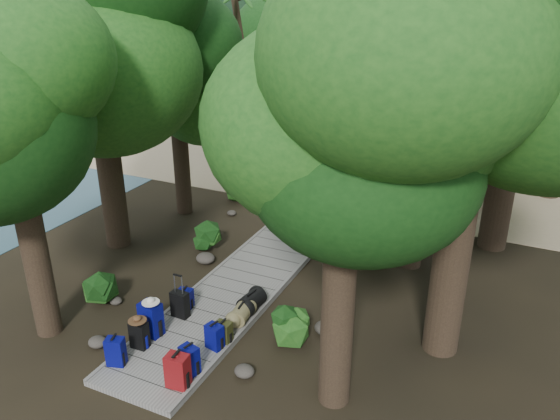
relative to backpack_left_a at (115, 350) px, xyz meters
The scene contains 50 objects.
ground 4.42m from the backpack_left_a, 80.18° to the left, with size 120.00×120.00×0.00m, color black.
sand_beach 20.35m from the backpack_left_a, 87.89° to the left, with size 40.00×22.00×0.02m, color tan.
water_bay 42.86m from the backpack_left_a, 136.82° to the left, with size 50.00×60.00×0.02m, color #2B4D5A.
distant_hill 65.42m from the backpack_left_a, 126.87° to the left, with size 32.00×16.00×12.00m, color black.
boardwalk 5.40m from the backpack_left_a, 81.99° to the left, with size 2.00×12.00×0.12m, color gray.
backpack_left_a is the anchor object (origin of this frame).
backpack_left_b 0.65m from the backpack_left_a, 83.80° to the left, with size 0.35×0.25×0.64m, color black, non-canonical shape.
backpack_left_c 1.11m from the backpack_left_a, 88.84° to the left, with size 0.45×0.32×0.84m, color navy, non-canonical shape.
backpack_left_d 2.30m from the backpack_left_a, 88.06° to the left, with size 0.33×0.24×0.51m, color navy, non-canonical shape.
backpack_right_a 1.47m from the backpack_left_a, ahead, with size 0.42×0.30×0.75m, color maroon, non-canonical shape.
backpack_right_b 1.51m from the backpack_left_a, 15.84° to the left, with size 0.36×0.25×0.64m, color navy, non-canonical shape.
backpack_right_c 1.96m from the backpack_left_a, 40.69° to the left, with size 0.35×0.25×0.59m, color navy, non-canonical shape.
backpack_right_d 2.17m from the backpack_left_a, 44.71° to the left, with size 0.33×0.24×0.51m, color #343718, non-canonical shape.
duffel_right_khaki 2.79m from the backpack_left_a, 57.00° to the left, with size 0.39×0.58×0.39m, color olive, non-canonical shape.
duffel_right_black 3.24m from the backpack_left_a, 62.26° to the left, with size 0.41×0.66×0.41m, color black, non-canonical shape.
suitcase_on_boardwalk 1.93m from the backpack_left_a, 84.45° to the left, with size 0.40×0.22×0.62m, color black, non-canonical shape.
lone_suitcase_on_sand 12.25m from the backpack_left_a, 84.81° to the left, with size 0.43×0.24×0.67m, color black, non-canonical shape.
hat_brown 0.74m from the backpack_left_a, 83.56° to the left, with size 0.38×0.38×0.11m, color #51351E, non-canonical shape.
hat_white 1.21m from the backpack_left_a, 84.62° to the left, with size 0.37×0.37×0.12m, color silver, non-canonical shape.
kayak 14.73m from the backpack_left_a, 100.64° to the left, with size 0.76×3.49×0.35m, color #A01F0D.
sun_lounger 15.24m from the backpack_left_a, 73.95° to the left, with size 0.60×1.86×0.60m, color silver, non-canonical shape.
tree_right_a 5.66m from the backpack_left_a, 13.97° to the left, with size 4.95×4.95×8.25m, color black, non-canonical shape.
tree_right_b 8.14m from the backpack_left_a, 30.98° to the left, with size 5.79×5.79×10.34m, color black, non-canonical shape.
tree_right_c 8.74m from the backpack_left_a, 57.38° to the left, with size 4.56×4.56×7.89m, color black, non-canonical shape.
tree_right_d 11.98m from the backpack_left_a, 55.11° to the left, with size 6.09×6.09×11.16m, color black, non-canonical shape.
tree_right_e 13.29m from the backpack_left_a, 65.58° to the left, with size 4.81×4.81×8.65m, color black, non-canonical shape.
tree_left_a 4.08m from the backpack_left_a, behind, with size 4.63×4.63×7.71m, color black, non-canonical shape.
tree_left_b 7.29m from the backpack_left_a, 130.00° to the left, with size 5.46×5.46×9.82m, color black, non-canonical shape.
tree_left_c 8.60m from the backpack_left_a, 114.65° to the left, with size 4.24×4.24×7.37m, color black, non-canonical shape.
tree_back_a 20.20m from the backpack_left_a, 93.15° to the left, with size 5.87×5.87×10.17m, color black, non-canonical shape.
tree_back_b 20.82m from the backpack_left_a, 82.23° to the left, with size 5.26×5.26×9.40m, color black, non-canonical shape.
tree_back_c 20.52m from the backpack_left_a, 72.51° to the left, with size 5.30×5.30×9.54m, color black, non-canonical shape.
tree_back_d 19.01m from the backpack_left_a, 103.86° to the left, with size 4.31×4.31×7.19m, color black, non-canonical shape.
palm_right_a 11.83m from the backpack_left_a, 71.54° to the left, with size 4.40×4.40×7.50m, color #13380F, non-canonical shape.
palm_right_b 16.45m from the backpack_left_a, 68.46° to the left, with size 3.89×3.89×7.52m, color #13380F, non-canonical shape.
palm_right_c 17.27m from the backpack_left_a, 78.56° to the left, with size 4.93×4.93×7.84m, color #13380F, non-canonical shape.
palm_left_a 11.65m from the backpack_left_a, 107.25° to the left, with size 4.23×4.23×6.73m, color #13380F, non-canonical shape.
rock_left_a 1.00m from the backpack_left_a, 155.88° to the left, with size 0.40×0.36×0.22m, color #4C473F, non-canonical shape.
rock_left_b 2.48m from the backpack_left_a, 131.42° to the left, with size 0.31×0.28×0.17m, color #4C473F, non-canonical shape.
rock_left_c 4.56m from the backpack_left_a, 99.80° to the left, with size 0.52×0.47×0.29m, color #4C473F, non-canonical shape.
rock_left_d 7.83m from the backpack_left_a, 102.90° to the left, with size 0.30×0.27×0.17m, color #4C473F, non-canonical shape.
rock_right_a 2.57m from the backpack_left_a, 20.31° to the left, with size 0.40×0.36×0.22m, color #4C473F, non-canonical shape.
rock_right_b 4.40m from the backpack_left_a, 40.55° to the left, with size 0.51×0.45×0.28m, color #4C473F, non-canonical shape.
rock_right_c 6.42m from the backpack_left_a, 68.18° to the left, with size 0.29×0.26×0.16m, color #4C473F, non-canonical shape.
shrub_left_a 2.60m from the backpack_left_a, 136.71° to the left, with size 0.99×0.99×0.89m, color #1B4D17, non-canonical shape.
shrub_left_b 5.21m from the backpack_left_a, 104.62° to the left, with size 0.88×0.88×0.79m, color #1B4D17, non-canonical shape.
shrub_left_c 9.01m from the backpack_left_a, 104.15° to the left, with size 1.05×1.05×0.94m, color #1B4D17, non-canonical shape.
shrub_right_a 3.55m from the backpack_left_a, 40.05° to the left, with size 0.89×0.89×0.80m, color #1B4D17, non-canonical shape.
shrub_right_b 7.03m from the backpack_left_a, 63.30° to the left, with size 1.21×1.21×1.09m, color #1B4D17, non-canonical shape.
shrub_right_c 10.41m from the backpack_left_a, 74.64° to the left, with size 0.95×0.95×0.86m, color #1B4D17, non-canonical shape.
Camera 1 is at (5.89, -10.90, 7.16)m, focal length 35.00 mm.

